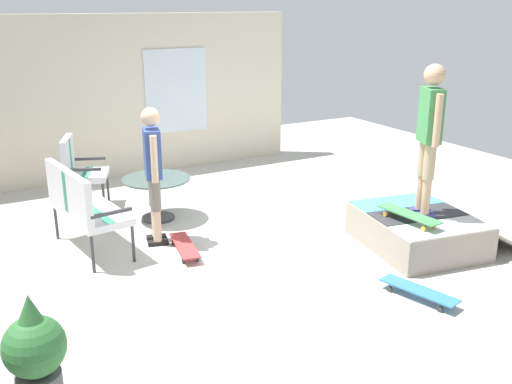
{
  "coord_description": "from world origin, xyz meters",
  "views": [
    {
      "loc": [
        -5.61,
        3.25,
        2.79
      ],
      "look_at": [
        -0.05,
        0.14,
        0.7
      ],
      "focal_mm": 40.89,
      "sensor_mm": 36.0,
      "label": 1
    }
  ],
  "objects_px": {
    "skate_ramp": "(419,230)",
    "person_watching": "(153,166)",
    "skateboard_spare": "(419,291)",
    "skateboard_on_ramp": "(409,215)",
    "patio_bench": "(80,202)",
    "person_skater": "(430,129)",
    "skateboard_by_bench": "(185,246)",
    "patio_table": "(157,190)",
    "patio_chair_near_house": "(78,166)",
    "potted_plant": "(35,353)"
  },
  "relations": [
    {
      "from": "skate_ramp",
      "to": "person_watching",
      "type": "distance_m",
      "value": 3.23
    },
    {
      "from": "skateboard_spare",
      "to": "skateboard_on_ramp",
      "type": "distance_m",
      "value": 1.11
    },
    {
      "from": "patio_bench",
      "to": "person_skater",
      "type": "height_order",
      "value": "person_skater"
    },
    {
      "from": "skateboard_by_bench",
      "to": "skateboard_on_ramp",
      "type": "distance_m",
      "value": 2.59
    },
    {
      "from": "skateboard_on_ramp",
      "to": "patio_table",
      "type": "bearing_deg",
      "value": 39.26
    },
    {
      "from": "patio_chair_near_house",
      "to": "skateboard_by_bench",
      "type": "relative_size",
      "value": 1.24
    },
    {
      "from": "skate_ramp",
      "to": "person_skater",
      "type": "distance_m",
      "value": 1.23
    },
    {
      "from": "patio_bench",
      "to": "patio_chair_near_house",
      "type": "bearing_deg",
      "value": -12.0
    },
    {
      "from": "skateboard_by_bench",
      "to": "potted_plant",
      "type": "bearing_deg",
      "value": 136.48
    },
    {
      "from": "skate_ramp",
      "to": "patio_bench",
      "type": "height_order",
      "value": "patio_bench"
    },
    {
      "from": "person_skater",
      "to": "potted_plant",
      "type": "relative_size",
      "value": 1.89
    },
    {
      "from": "patio_chair_near_house",
      "to": "skateboard_spare",
      "type": "relative_size",
      "value": 1.24
    },
    {
      "from": "patio_chair_near_house",
      "to": "potted_plant",
      "type": "bearing_deg",
      "value": 163.15
    },
    {
      "from": "skateboard_on_ramp",
      "to": "person_skater",
      "type": "bearing_deg",
      "value": -70.9
    },
    {
      "from": "skateboard_spare",
      "to": "patio_bench",
      "type": "bearing_deg",
      "value": 43.43
    },
    {
      "from": "patio_chair_near_house",
      "to": "skateboard_on_ramp",
      "type": "relative_size",
      "value": 1.25
    },
    {
      "from": "person_watching",
      "to": "patio_chair_near_house",
      "type": "bearing_deg",
      "value": 16.61
    },
    {
      "from": "patio_bench",
      "to": "skate_ramp",
      "type": "bearing_deg",
      "value": -116.62
    },
    {
      "from": "skateboard_on_ramp",
      "to": "person_watching",
      "type": "bearing_deg",
      "value": 53.06
    },
    {
      "from": "patio_bench",
      "to": "patio_table",
      "type": "height_order",
      "value": "patio_bench"
    },
    {
      "from": "person_skater",
      "to": "person_watching",
      "type": "bearing_deg",
      "value": 57.86
    },
    {
      "from": "skate_ramp",
      "to": "potted_plant",
      "type": "bearing_deg",
      "value": 101.13
    },
    {
      "from": "patio_bench",
      "to": "potted_plant",
      "type": "distance_m",
      "value": 2.81
    },
    {
      "from": "patio_chair_near_house",
      "to": "skateboard_by_bench",
      "type": "height_order",
      "value": "patio_chair_near_house"
    },
    {
      "from": "potted_plant",
      "to": "skateboard_spare",
      "type": "bearing_deg",
      "value": -91.55
    },
    {
      "from": "patio_bench",
      "to": "skateboard_on_ramp",
      "type": "bearing_deg",
      "value": -120.73
    },
    {
      "from": "person_watching",
      "to": "skateboard_on_ramp",
      "type": "distance_m",
      "value": 2.99
    },
    {
      "from": "skateboard_by_bench",
      "to": "skateboard_on_ramp",
      "type": "relative_size",
      "value": 1.01
    },
    {
      "from": "patio_table",
      "to": "potted_plant",
      "type": "relative_size",
      "value": 0.98
    },
    {
      "from": "skate_ramp",
      "to": "potted_plant",
      "type": "distance_m",
      "value": 4.56
    },
    {
      "from": "patio_bench",
      "to": "potted_plant",
      "type": "bearing_deg",
      "value": 160.37
    },
    {
      "from": "patio_bench",
      "to": "skateboard_by_bench",
      "type": "distance_m",
      "value": 1.28
    },
    {
      "from": "person_watching",
      "to": "skateboard_spare",
      "type": "relative_size",
      "value": 2.0
    },
    {
      "from": "skateboard_by_bench",
      "to": "person_watching",
      "type": "bearing_deg",
      "value": 20.46
    },
    {
      "from": "person_watching",
      "to": "patio_bench",
      "type": "bearing_deg",
      "value": 81.4
    },
    {
      "from": "patio_bench",
      "to": "skateboard_spare",
      "type": "xyz_separation_m",
      "value": [
        -2.74,
        -2.59,
        -0.53
      ]
    },
    {
      "from": "patio_chair_near_house",
      "to": "skateboard_by_bench",
      "type": "bearing_deg",
      "value": -162.55
    },
    {
      "from": "patio_table",
      "to": "skateboard_spare",
      "type": "distance_m",
      "value": 3.69
    },
    {
      "from": "person_skater",
      "to": "skateboard_by_bench",
      "type": "relative_size",
      "value": 2.11
    },
    {
      "from": "patio_bench",
      "to": "person_watching",
      "type": "height_order",
      "value": "person_watching"
    },
    {
      "from": "person_watching",
      "to": "skate_ramp",
      "type": "bearing_deg",
      "value": -121.42
    },
    {
      "from": "patio_bench",
      "to": "skateboard_on_ramp",
      "type": "xyz_separation_m",
      "value": [
        -1.9,
        -3.2,
        -0.12
      ]
    },
    {
      "from": "skate_ramp",
      "to": "skateboard_by_bench",
      "type": "distance_m",
      "value": 2.78
    },
    {
      "from": "skateboard_spare",
      "to": "skateboard_on_ramp",
      "type": "xyz_separation_m",
      "value": [
        0.83,
        -0.61,
        0.41
      ]
    },
    {
      "from": "skate_ramp",
      "to": "skateboard_on_ramp",
      "type": "xyz_separation_m",
      "value": [
        -0.14,
        0.32,
        0.29
      ]
    },
    {
      "from": "skate_ramp",
      "to": "patio_table",
      "type": "bearing_deg",
      "value": 44.91
    },
    {
      "from": "skateboard_by_bench",
      "to": "skate_ramp",
      "type": "bearing_deg",
      "value": -115.17
    },
    {
      "from": "patio_chair_near_house",
      "to": "patio_table",
      "type": "relative_size",
      "value": 1.13
    },
    {
      "from": "patio_table",
      "to": "skateboard_by_bench",
      "type": "relative_size",
      "value": 1.09
    },
    {
      "from": "person_watching",
      "to": "skateboard_by_bench",
      "type": "distance_m",
      "value": 1.0
    }
  ]
}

